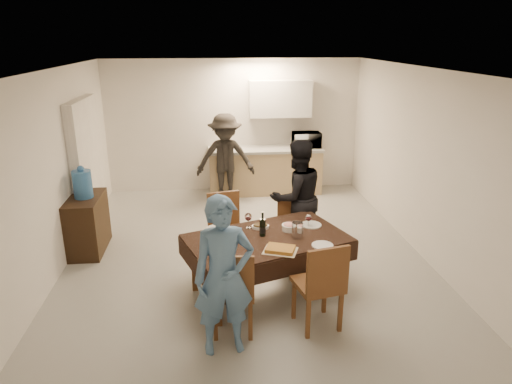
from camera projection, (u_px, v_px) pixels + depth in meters
floor at (246, 252)px, 6.67m from camera, size 5.00×6.00×0.02m
ceiling at (245, 69)px, 5.83m from camera, size 5.00×6.00×0.02m
wall_back at (234, 126)px, 9.07m from camera, size 5.00×0.02×2.60m
wall_front at (277, 274)px, 3.43m from camera, size 5.00×0.02×2.60m
wall_left at (57, 172)px, 6.01m from camera, size 0.02×6.00×2.60m
wall_right at (420, 162)px, 6.49m from camera, size 0.02×6.00×2.60m
stub_partition at (88, 166)px, 7.23m from camera, size 0.15×1.40×2.10m
kitchen_base_cabinet at (265, 172)px, 9.11m from camera, size 2.20×0.60×0.86m
kitchen_worktop at (265, 149)px, 8.96m from camera, size 2.24×0.64×0.05m
upper_cabinet at (280, 99)px, 8.81m from camera, size 1.20×0.34×0.70m
dining_table at (267, 240)px, 5.44m from camera, size 2.11×1.65×0.72m
chair_near_left at (233, 285)px, 4.64m from camera, size 0.48×0.48×0.53m
chair_near_right at (320, 278)px, 4.71m from camera, size 0.55×0.56×0.55m
chair_far_left at (227, 226)px, 6.05m from camera, size 0.53×0.53×0.54m
chair_far_right at (294, 227)px, 6.15m from camera, size 0.45×0.45×0.49m
console at (88, 224)px, 6.61m from camera, size 0.44×0.89×0.82m
water_jug at (83, 184)px, 6.42m from camera, size 0.26×0.26×0.39m
wine_bottle at (263, 224)px, 5.42m from camera, size 0.08×0.08×0.30m
water_pitcher at (297, 230)px, 5.39m from camera, size 0.13×0.13×0.19m
savoury_tart at (280, 249)px, 5.08m from camera, size 0.44×0.38×0.05m
salad_bowl at (289, 227)px, 5.62m from camera, size 0.19×0.19×0.07m
mushroom_dish at (260, 227)px, 5.69m from camera, size 0.19×0.19×0.03m
wine_glass_a at (221, 241)px, 5.11m from camera, size 0.09×0.09×0.19m
wine_glass_b at (308, 221)px, 5.69m from camera, size 0.08×0.08×0.17m
wine_glass_c at (248, 221)px, 5.66m from camera, size 0.09×0.09×0.20m
plate_near_left at (217, 250)px, 5.09m from camera, size 0.27×0.27×0.02m
plate_near_right at (322, 245)px, 5.20m from camera, size 0.25×0.25×0.01m
plate_far_left at (216, 229)px, 5.65m from camera, size 0.25×0.25×0.01m
plate_far_right at (311, 225)px, 5.77m from camera, size 0.26×0.26×0.01m
microwave at (306, 140)px, 8.99m from camera, size 0.54×0.36×0.30m
person_near at (224, 277)px, 4.36m from camera, size 0.64×0.46×1.62m
person_far at (297, 197)px, 6.44m from camera, size 0.97×0.86×1.67m
person_kitchen at (225, 159)px, 8.48m from camera, size 1.08×0.62×1.67m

